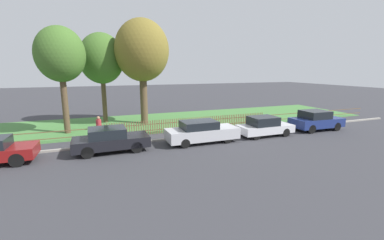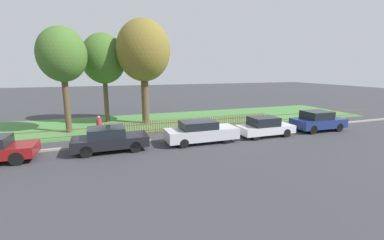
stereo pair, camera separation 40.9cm
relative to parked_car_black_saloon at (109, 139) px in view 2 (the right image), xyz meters
name	(u,v)px [view 2 (the right image)]	position (x,y,z in m)	size (l,w,h in m)	color
ground_plane	(200,137)	(5.96, 1.04, -0.70)	(120.00, 120.00, 0.00)	#38383D
kerb_stone	(200,136)	(5.96, 1.14, -0.64)	(36.65, 0.20, 0.12)	#9E998E
grass_strip	(175,120)	(5.96, 7.30, -0.70)	(36.65, 8.43, 0.01)	#477F3D
park_fence	(191,124)	(5.96, 3.10, -0.20)	(36.65, 0.05, 1.01)	brown
parked_car_black_saloon	(109,139)	(0.00, 0.00, 0.00)	(4.15, 1.79, 1.38)	black
parked_car_navy_estate	(201,132)	(5.52, -0.14, 0.00)	(4.60, 1.72, 1.41)	#BCBCC1
parked_car_red_compact	(265,127)	(10.28, -0.16, -0.02)	(3.87, 1.67, 1.37)	silver
parked_car_white_van	(318,121)	(15.07, -0.07, 0.05)	(3.95, 1.90, 1.50)	navy
covered_motorcycle	(201,125)	(6.43, 2.21, -0.09)	(1.92, 0.78, 0.99)	black
tree_nearest_kerb	(62,55)	(-2.68, 5.63, 4.84)	(3.32, 3.32, 7.52)	brown
tree_behind_motorcycle	(104,59)	(0.11, 8.70, 4.74)	(3.67, 3.67, 7.59)	brown
tree_mid_park	(143,51)	(3.24, 7.07, 5.35)	(4.41, 4.41, 8.65)	brown
pedestrian_near_fence	(99,127)	(-0.54, 2.55, 0.22)	(0.44, 0.44, 1.63)	slate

